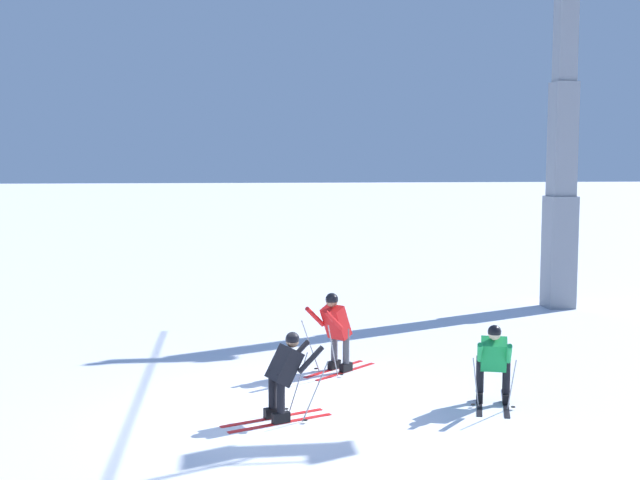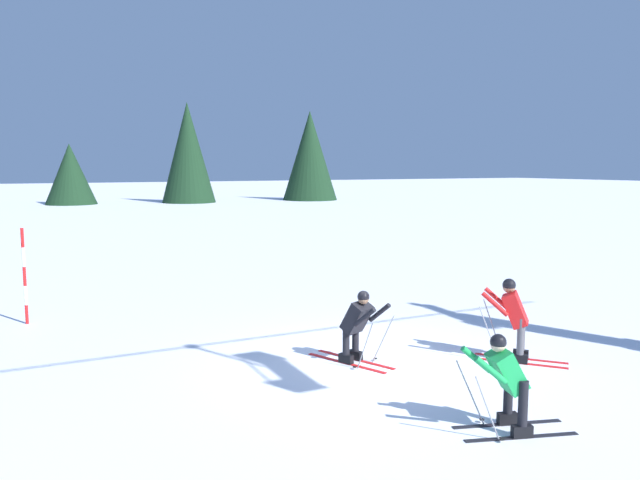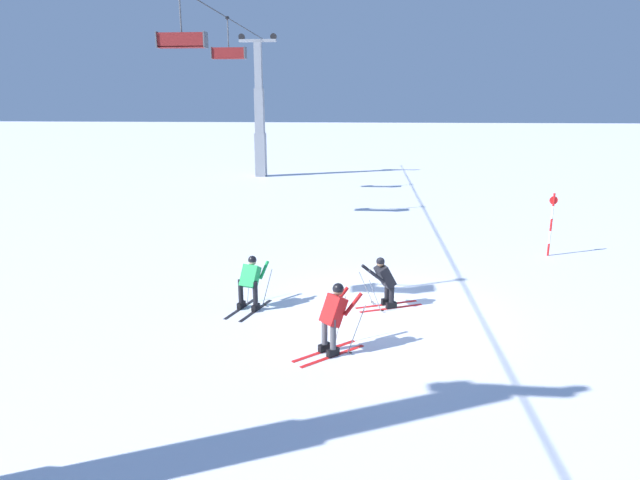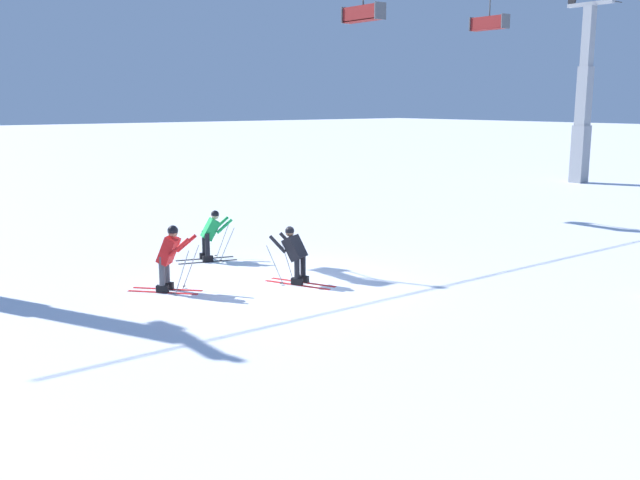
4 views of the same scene
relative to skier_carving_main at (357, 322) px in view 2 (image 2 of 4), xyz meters
name	(u,v)px [view 2 (image 2 of 4)]	position (x,y,z in m)	size (l,w,h in m)	color
ground_plane	(364,362)	(-0.16, -0.01, -0.78)	(260.00, 260.00, 0.00)	white
skier_carving_main	(357,322)	(0.00, 0.00, 0.00)	(1.13, 1.78, 1.50)	red
trail_marker_pole	(24,273)	(5.40, -5.91, 0.42)	(0.07, 0.28, 2.23)	red
skier_distant_uphill	(514,314)	(-2.70, 1.16, 0.12)	(1.46, 1.54, 1.67)	red
skier_distant_downhill	(506,377)	(-0.33, 3.48, 0.00)	(1.69, 1.04, 1.50)	black
tree_line_ridge	(169,161)	(-8.53, -51.73, 3.32)	(40.60, 11.21, 9.82)	black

